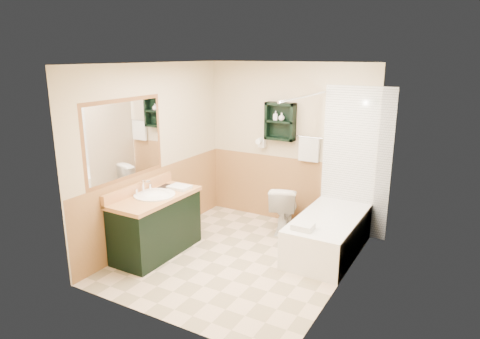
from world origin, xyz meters
name	(u,v)px	position (x,y,z in m)	size (l,w,h in m)	color
floor	(238,258)	(0.00, 0.00, 0.00)	(3.00, 3.00, 0.00)	beige
back_wall	(289,144)	(0.00, 1.52, 1.20)	(2.60, 0.04, 2.40)	beige
left_wall	(153,154)	(-1.32, 0.00, 1.20)	(0.04, 3.00, 2.40)	beige
right_wall	(347,183)	(1.32, 0.00, 1.20)	(0.04, 3.00, 2.40)	beige
ceiling	(238,62)	(0.00, 0.00, 2.42)	(2.60, 3.00, 0.04)	white
wainscot_left	(158,204)	(-1.29, 0.00, 0.50)	(2.98, 2.98, 1.00)	tan
wainscot_back	(287,189)	(0.00, 1.49, 0.50)	(2.58, 2.58, 1.00)	tan
mirror_frame	(125,140)	(-1.27, -0.55, 1.50)	(1.30, 1.30, 1.00)	brown
mirror_glass	(125,140)	(-1.27, -0.55, 1.50)	(1.20, 1.20, 0.90)	white
tile_right	(361,178)	(1.28, 0.75, 1.05)	(1.50, 1.50, 2.10)	white
tile_back	(356,163)	(1.03, 1.48, 1.05)	(0.95, 0.95, 2.10)	white
tile_accent	(365,108)	(1.27, 0.75, 1.90)	(1.50, 1.50, 0.10)	#14462D
wall_shelf	(280,121)	(-0.10, 1.41, 1.55)	(0.45, 0.15, 0.55)	black
hair_dryer	(262,143)	(-0.40, 1.43, 1.20)	(0.10, 0.24, 0.18)	white
towel_bar	(310,137)	(0.35, 1.45, 1.35)	(0.40, 0.06, 0.40)	white
curtain_rod	(306,96)	(0.53, 0.75, 2.00)	(0.03, 0.03, 1.60)	silver
shower_curtain	(308,160)	(0.53, 0.92, 1.15)	(1.05, 1.05, 1.70)	beige
vanity	(156,224)	(-0.99, -0.38, 0.39)	(0.59, 1.23, 0.78)	black
bathtub	(328,235)	(0.93, 0.72, 0.25)	(0.74, 1.50, 0.49)	white
toilet	(284,208)	(0.12, 1.13, 0.34)	(0.38, 0.68, 0.67)	white
counter_towel	(179,187)	(-0.89, 0.00, 0.80)	(0.28, 0.22, 0.04)	white
vanity_book	(161,180)	(-1.16, -0.05, 0.88)	(0.15, 0.02, 0.20)	black
tub_towel	(303,226)	(0.78, 0.19, 0.53)	(0.25, 0.20, 0.07)	white
soap_bottle_a	(276,118)	(-0.17, 1.40, 1.60)	(0.06, 0.13, 0.06)	white
soap_bottle_b	(282,118)	(-0.08, 1.40, 1.61)	(0.09, 0.11, 0.09)	white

